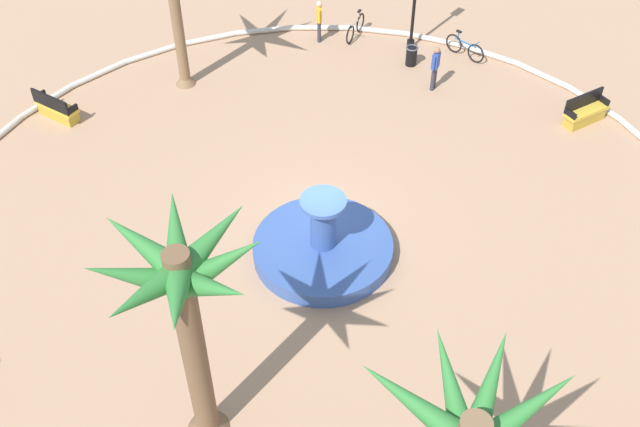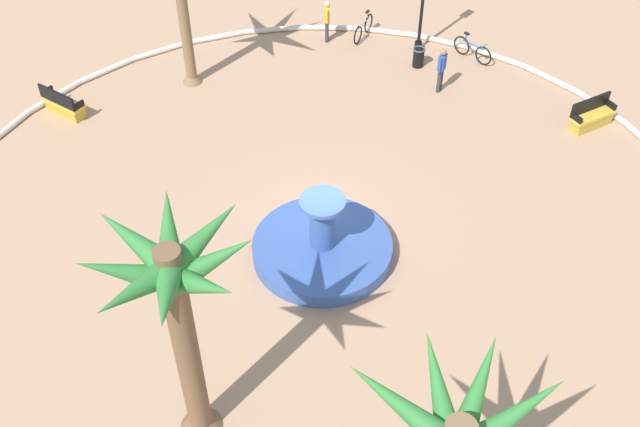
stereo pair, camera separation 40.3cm
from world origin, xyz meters
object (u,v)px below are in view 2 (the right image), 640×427
at_px(trash_bin, 418,57).
at_px(bicycle_red_frame, 363,28).
at_px(palm_tree_mid_plaza, 176,299).
at_px(fountain, 322,247).
at_px(person_cyclist_helmet, 442,68).
at_px(bench_southeast, 591,117).
at_px(bench_east, 64,105).
at_px(person_cyclist_photo, 327,19).
at_px(bicycle_by_lamppost, 472,50).

relative_size(trash_bin, bicycle_red_frame, 0.44).
relative_size(palm_tree_mid_plaza, trash_bin, 8.09).
bearing_deg(palm_tree_mid_plaza, bicycle_red_frame, -63.06).
xyz_separation_m(fountain, person_cyclist_helmet, (2.14, -8.65, 0.63)).
bearing_deg(bicycle_red_frame, fountain, 123.42).
xyz_separation_m(bench_southeast, person_cyclist_helmet, (4.92, 1.56, 0.58)).
bearing_deg(bench_southeast, person_cyclist_helmet, 17.60).
bearing_deg(bench_southeast, bench_east, 39.01).
height_order(fountain, palm_tree_mid_plaza, palm_tree_mid_plaza).
bearing_deg(person_cyclist_helmet, fountain, 103.92).
xyz_separation_m(bicycle_red_frame, person_cyclist_photo, (0.88, 1.11, 0.53)).
bearing_deg(trash_bin, bicycle_red_frame, -5.60).
bearing_deg(bicycle_red_frame, bench_east, 67.31).
distance_m(fountain, bicycle_red_frame, 11.64).
distance_m(bench_east, bicycle_red_frame, 11.38).
height_order(person_cyclist_helmet, person_cyclist_photo, person_cyclist_helmet).
distance_m(bicycle_red_frame, bicycle_by_lamppost, 4.24).
bearing_deg(trash_bin, bench_east, 54.94).
bearing_deg(bicycle_by_lamppost, person_cyclist_photo, 27.44).
bearing_deg(palm_tree_mid_plaza, person_cyclist_photo, -58.65).
relative_size(palm_tree_mid_plaza, bicycle_by_lamppost, 3.44).
xyz_separation_m(bench_southeast, person_cyclist_photo, (10.07, 1.61, 0.57)).
bearing_deg(bicycle_by_lamppost, person_cyclist_helmet, 96.31).
bearing_deg(trash_bin, bicycle_by_lamppost, -125.46).
distance_m(palm_tree_mid_plaza, bench_southeast, 16.49).
distance_m(palm_tree_mid_plaza, person_cyclist_photo, 17.13).
bearing_deg(bench_east, bench_southeast, -140.99).
distance_m(bench_east, person_cyclist_photo, 10.04).
height_order(bench_east, trash_bin, bench_east).
bearing_deg(person_cyclist_helmet, bench_southeast, -162.40).
height_order(bench_southeast, person_cyclist_photo, person_cyclist_photo).
height_order(bench_east, person_cyclist_photo, person_cyclist_photo).
xyz_separation_m(palm_tree_mid_plaza, bicycle_red_frame, (7.85, -15.44, -4.00)).
relative_size(bench_southeast, bicycle_red_frame, 1.00).
bearing_deg(bicycle_by_lamppost, fountain, 102.25).
bearing_deg(bicycle_by_lamppost, bicycle_red_frame, 19.58).
height_order(bicycle_red_frame, bicycle_by_lamppost, same).
relative_size(bench_southeast, person_cyclist_helmet, 1.02).
xyz_separation_m(bicycle_by_lamppost, person_cyclist_photo, (4.87, 2.53, 0.53)).
bearing_deg(person_cyclist_helmet, bench_east, 47.46).
distance_m(trash_bin, bicycle_by_lamppost, 2.08).
distance_m(trash_bin, bicycle_red_frame, 2.80).
relative_size(trash_bin, person_cyclist_helmet, 0.44).
bearing_deg(person_cyclist_helmet, trash_bin, -28.13).
relative_size(trash_bin, person_cyclist_photo, 0.45).
xyz_separation_m(bench_southeast, bicycle_red_frame, (9.19, 0.50, 0.04)).
relative_size(fountain, person_cyclist_helmet, 2.31).
distance_m(palm_tree_mid_plaza, bicycle_by_lamppost, 17.75).
bearing_deg(bicycle_red_frame, bench_southeast, -176.91).
bearing_deg(bench_east, trash_bin, -125.06).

